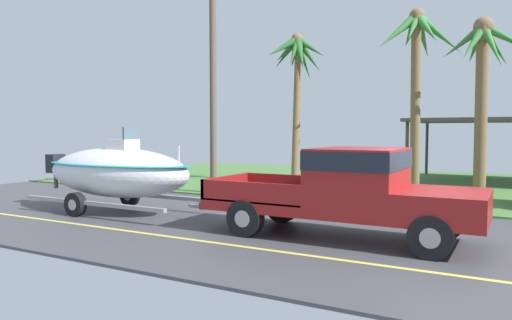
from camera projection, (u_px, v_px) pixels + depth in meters
name	position (u px, v px, depth m)	size (l,w,h in m)	color
ground	(473.00, 196.00, 16.62)	(36.00, 22.00, 0.11)	#424247
pickup_truck_towing	(357.00, 189.00, 9.95)	(6.02, 2.12, 1.91)	maroon
boat_on_trailer	(116.00, 172.00, 13.26)	(6.13, 2.26, 2.37)	gray
carport_awning	(507.00, 121.00, 20.48)	(7.84, 5.48, 2.82)	#4C4238
palm_tree_near_left	(484.00, 69.00, 16.44)	(3.31, 2.88, 6.21)	brown
palm_tree_mid	(297.00, 67.00, 19.96)	(2.58, 2.85, 6.37)	brown
palm_tree_far_left	(417.00, 49.00, 18.26)	(3.12, 3.05, 6.98)	brown
utility_pole	(213.00, 68.00, 16.89)	(0.24, 1.80, 8.74)	brown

